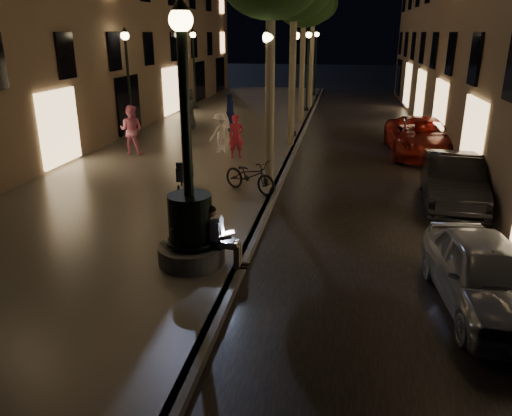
% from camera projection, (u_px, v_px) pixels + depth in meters
% --- Properties ---
extents(ground, '(120.00, 120.00, 0.00)m').
position_uv_depth(ground, '(297.00, 145.00, 22.51)').
color(ground, black).
rests_on(ground, ground).
extents(cobble_lane, '(6.00, 45.00, 0.02)m').
position_uv_depth(cobble_lane, '(365.00, 147.00, 22.02)').
color(cobble_lane, black).
rests_on(cobble_lane, ground).
extents(promenade, '(8.00, 45.00, 0.20)m').
position_uv_depth(promenade, '(211.00, 139.00, 23.13)').
color(promenade, slate).
rests_on(promenade, ground).
extents(curb_strip, '(0.25, 45.00, 0.20)m').
position_uv_depth(curb_strip, '(297.00, 142.00, 22.48)').
color(curb_strip, '#59595B').
rests_on(curb_strip, ground).
extents(fountain_lamppost, '(1.40, 1.40, 5.21)m').
position_uv_depth(fountain_lamppost, '(190.00, 218.00, 10.19)').
color(fountain_lamppost, '#59595B').
rests_on(fountain_lamppost, promenade).
extents(seated_man_laptop, '(0.92, 0.31, 1.30)m').
position_uv_depth(seated_man_laptop, '(220.00, 234.00, 10.20)').
color(seated_man_laptop, gray).
rests_on(seated_man_laptop, promenade).
extents(tree_third, '(3.00, 3.00, 7.20)m').
position_uv_depth(tree_third, '(304.00, 4.00, 25.16)').
color(tree_third, '#6B604C').
rests_on(tree_third, promenade).
extents(tree_far, '(3.00, 3.00, 7.50)m').
position_uv_depth(tree_far, '(314.00, 4.00, 30.62)').
color(tree_far, '#6B604C').
rests_on(tree_far, promenade).
extents(lamp_curb_a, '(0.36, 0.36, 4.81)m').
position_uv_depth(lamp_curb_a, '(268.00, 87.00, 14.98)').
color(lamp_curb_a, black).
rests_on(lamp_curb_a, promenade).
extents(lamp_curb_b, '(0.36, 0.36, 4.81)m').
position_uv_depth(lamp_curb_b, '(295.00, 69.00, 22.41)').
color(lamp_curb_b, black).
rests_on(lamp_curb_b, promenade).
extents(lamp_curb_c, '(0.36, 0.36, 4.81)m').
position_uv_depth(lamp_curb_c, '(308.00, 60.00, 29.84)').
color(lamp_curb_c, black).
rests_on(lamp_curb_c, promenade).
extents(lamp_curb_d, '(0.36, 0.36, 4.81)m').
position_uv_depth(lamp_curb_d, '(316.00, 54.00, 37.27)').
color(lamp_curb_d, black).
rests_on(lamp_curb_d, promenade).
extents(lamp_left_b, '(0.36, 0.36, 4.81)m').
position_uv_depth(lamp_left_b, '(128.00, 70.00, 21.70)').
color(lamp_left_b, black).
rests_on(lamp_left_b, promenade).
extents(lamp_left_c, '(0.36, 0.36, 4.81)m').
position_uv_depth(lamp_left_c, '(194.00, 59.00, 30.99)').
color(lamp_left_c, black).
rests_on(lamp_left_c, promenade).
extents(stroller, '(0.50, 1.00, 1.00)m').
position_uv_depth(stroller, '(185.00, 173.00, 15.34)').
color(stroller, black).
rests_on(stroller, promenade).
extents(car_front, '(1.91, 4.03, 1.33)m').
position_uv_depth(car_front, '(485.00, 274.00, 9.00)').
color(car_front, '#929499').
rests_on(car_front, ground).
extents(car_second, '(1.91, 4.54, 1.46)m').
position_uv_depth(car_second, '(452.00, 181.00, 14.45)').
color(car_second, black).
rests_on(car_second, ground).
extents(car_third, '(2.68, 5.48, 1.50)m').
position_uv_depth(car_third, '(421.00, 137.00, 20.36)').
color(car_third, maroon).
rests_on(car_third, ground).
extents(pedestrian_red, '(0.71, 0.61, 1.65)m').
position_uv_depth(pedestrian_red, '(236.00, 136.00, 19.08)').
color(pedestrian_red, red).
rests_on(pedestrian_red, promenade).
extents(pedestrian_pink, '(0.95, 0.75, 1.92)m').
position_uv_depth(pedestrian_pink, '(131.00, 130.00, 19.64)').
color(pedestrian_pink, pink).
rests_on(pedestrian_pink, promenade).
extents(pedestrian_white, '(1.08, 1.16, 1.57)m').
position_uv_depth(pedestrian_white, '(220.00, 133.00, 19.92)').
color(pedestrian_white, white).
rests_on(pedestrian_white, promenade).
extents(pedestrian_blue, '(0.85, 1.18, 1.85)m').
position_uv_depth(pedestrian_blue, '(230.00, 112.00, 24.16)').
color(pedestrian_blue, navy).
rests_on(pedestrian_blue, promenade).
extents(pedestrian_dark, '(0.75, 1.03, 1.96)m').
position_uv_depth(pedestrian_dark, '(189.00, 108.00, 25.06)').
color(pedestrian_dark, '#303135').
rests_on(pedestrian_dark, promenade).
extents(bicycle, '(2.00, 1.54, 1.01)m').
position_uv_depth(bicycle, '(250.00, 176.00, 15.05)').
color(bicycle, black).
rests_on(bicycle, promenade).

